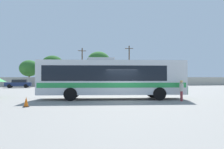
% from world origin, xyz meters
% --- Properties ---
extents(ground_plane, '(300.00, 300.00, 0.00)m').
position_xyz_m(ground_plane, '(0.00, 10.00, 0.00)').
color(ground_plane, gray).
extents(perimeter_wall, '(80.00, 0.30, 1.82)m').
position_xyz_m(perimeter_wall, '(0.00, 28.52, 0.91)').
color(perimeter_wall, '#B2AD9E').
rests_on(perimeter_wall, ground_plane).
extents(coach_bus_silver_green, '(12.37, 4.16, 3.48)m').
position_xyz_m(coach_bus_silver_green, '(-0.65, 1.45, 1.86)').
color(coach_bus_silver_green, silver).
rests_on(coach_bus_silver_green, ground_plane).
extents(attendant_by_bus_door, '(0.35, 0.35, 1.59)m').
position_xyz_m(attendant_by_bus_door, '(4.52, -1.10, 0.91)').
color(attendant_by_bus_door, '#99383D').
rests_on(attendant_by_bus_door, ground_plane).
extents(parked_car_leftmost_dark_blue, '(4.34, 2.14, 1.43)m').
position_xyz_m(parked_car_leftmost_dark_blue, '(-12.55, 24.46, 0.76)').
color(parked_car_leftmost_dark_blue, navy).
rests_on(parked_car_leftmost_dark_blue, ground_plane).
extents(parked_car_second_maroon, '(4.50, 2.19, 1.55)m').
position_xyz_m(parked_car_second_maroon, '(-7.22, 25.07, 0.81)').
color(parked_car_second_maroon, maroon).
rests_on(parked_car_second_maroon, ground_plane).
extents(parked_car_third_red, '(4.63, 2.06, 1.41)m').
position_xyz_m(parked_car_third_red, '(-1.00, 25.03, 0.76)').
color(parked_car_third_red, red).
rests_on(parked_car_third_red, ground_plane).
extents(parked_car_rightmost_red, '(4.32, 2.08, 1.53)m').
position_xyz_m(parked_car_rightmost_red, '(5.80, 25.05, 0.80)').
color(parked_car_rightmost_red, red).
rests_on(parked_car_rightmost_red, ground_plane).
extents(utility_pole_near, '(1.80, 0.30, 8.15)m').
position_xyz_m(utility_pole_near, '(-1.08, 31.94, 4.26)').
color(utility_pole_near, '#4C3823').
rests_on(utility_pole_near, ground_plane).
extents(utility_pole_far, '(1.77, 0.56, 8.68)m').
position_xyz_m(utility_pole_far, '(9.02, 30.26, 4.53)').
color(utility_pole_far, '#4C3823').
rests_on(utility_pole_far, ground_plane).
extents(roadside_tree_left, '(4.16, 4.16, 5.53)m').
position_xyz_m(roadside_tree_left, '(-12.37, 34.30, 3.75)').
color(roadside_tree_left, brown).
rests_on(roadside_tree_left, ground_plane).
extents(roadside_tree_midleft, '(4.92, 4.92, 6.52)m').
position_xyz_m(roadside_tree_midleft, '(-7.39, 33.27, 4.42)').
color(roadside_tree_midleft, brown).
rests_on(roadside_tree_midleft, ground_plane).
extents(roadside_tree_midright, '(5.47, 5.47, 7.85)m').
position_xyz_m(roadside_tree_midright, '(3.00, 35.35, 5.52)').
color(roadside_tree_midright, brown).
rests_on(roadside_tree_midright, ground_plane).
extents(traffic_cone_on_apron, '(0.36, 0.36, 0.64)m').
position_xyz_m(traffic_cone_on_apron, '(-6.75, -2.38, 0.31)').
color(traffic_cone_on_apron, black).
rests_on(traffic_cone_on_apron, ground_plane).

